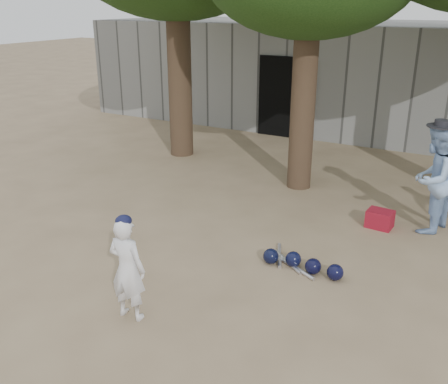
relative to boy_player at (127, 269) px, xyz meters
The scene contains 7 objects.
ground 1.33m from the boy_player, 112.47° to the left, with size 70.00×70.00×0.00m, color #937C5E.
boy_player is the anchor object (origin of this frame).
spectator_blue 5.15m from the boy_player, 57.37° to the left, with size 0.88×0.68×1.80m, color #96B9E8.
red_bag 4.58m from the boy_player, 62.89° to the left, with size 0.42×0.32×0.30m, color #A51627.
back_building 11.45m from the boy_player, 92.23° to the left, with size 16.00×5.24×3.00m.
helmet_row 2.56m from the boy_player, 54.70° to the left, with size 1.19×0.30×0.23m.
bat_pile 2.52m from the boy_player, 60.93° to the left, with size 0.86×0.77×0.06m.
Camera 1 is at (3.91, -5.03, 3.60)m, focal length 40.00 mm.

